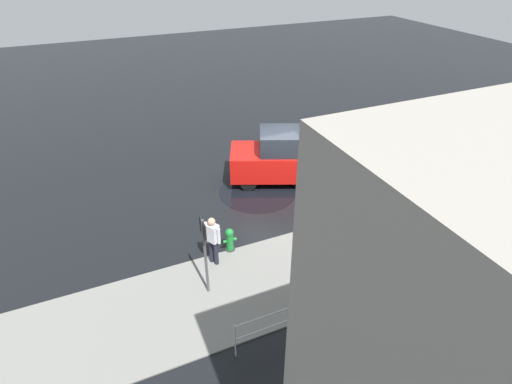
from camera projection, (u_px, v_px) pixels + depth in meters
ground_plane at (278, 189)px, 15.09m from camera, size 60.00×60.00×0.00m
kerb_strip at (340, 257)px, 11.84m from camera, size 24.00×3.20×0.04m
moving_hatchback at (285, 156)px, 15.10m from camera, size 4.25×3.09×2.06m
parked_sedan at (453, 146)px, 15.92m from camera, size 4.58×2.67×1.98m
fire_hydrant at (230, 240)px, 11.92m from camera, size 0.42×0.31×0.80m
pedestrian at (213, 238)px, 11.14m from camera, size 0.39×0.51×1.62m
metal_railing at (391, 279)px, 10.10m from camera, size 8.50×0.04×1.05m
sign_post at (205, 247)px, 9.86m from camera, size 0.07×0.44×2.40m
puddle_patch at (257, 192)px, 14.92m from camera, size 2.88×2.88×0.01m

